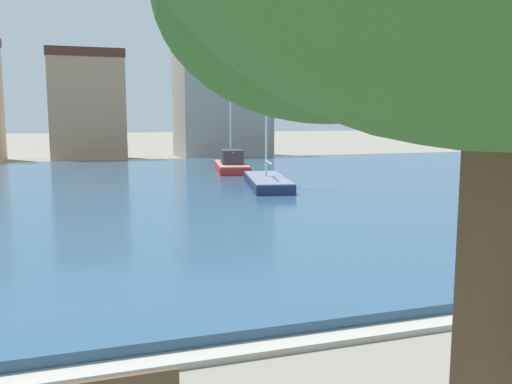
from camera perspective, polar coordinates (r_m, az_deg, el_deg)
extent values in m
cube|color=#2D5170|center=(29.41, -13.58, 0.01)|extent=(79.80, 40.60, 0.33)
cube|color=#ADA89E|center=(9.70, -2.47, -16.46)|extent=(79.80, 0.50, 0.12)
ellipsoid|color=white|center=(25.49, 22.94, -1.29)|extent=(1.99, 2.44, 0.54)
cube|color=red|center=(38.08, -2.60, 2.34)|extent=(3.20, 6.74, 0.83)
ellipsoid|color=red|center=(41.13, -2.97, 2.74)|extent=(2.21, 2.57, 0.79)
cube|color=#C7716E|center=(38.04, -2.60, 3.00)|extent=(3.13, 6.60, 0.06)
cube|color=#333338|center=(37.51, -2.54, 3.71)|extent=(1.81, 2.49, 0.95)
cylinder|color=silver|center=(38.39, -2.70, 8.06)|extent=(0.12, 0.12, 6.77)
cylinder|color=silver|center=(37.33, -2.52, 4.25)|extent=(0.50, 2.24, 0.08)
cube|color=navy|center=(29.41, 1.18, 0.69)|extent=(3.34, 7.10, 0.80)
ellipsoid|color=navy|center=(32.62, 0.45, 1.40)|extent=(2.21, 2.71, 0.76)
cube|color=slate|center=(29.36, 1.19, 1.52)|extent=(3.28, 6.96, 0.06)
cylinder|color=silver|center=(29.70, 1.08, 9.40)|extent=(0.12, 0.12, 8.13)
cylinder|color=silver|center=(28.60, 1.37, 3.11)|extent=(0.59, 2.36, 0.08)
cube|color=tan|center=(54.32, -17.25, 8.16)|extent=(6.72, 5.93, 9.41)
cube|color=#51281E|center=(54.62, -17.47, 13.52)|extent=(6.86, 6.05, 0.80)
cube|color=gray|center=(56.86, -3.62, 9.25)|extent=(8.99, 7.03, 10.96)
cube|color=#51281E|center=(57.31, -3.67, 15.13)|extent=(9.17, 7.17, 0.80)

